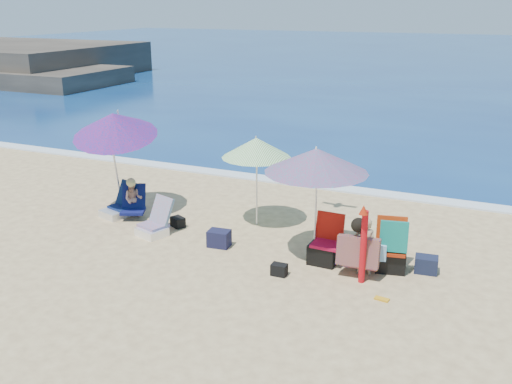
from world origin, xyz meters
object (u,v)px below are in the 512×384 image
at_px(chair_navy, 119,207).
at_px(person_center, 362,248).
at_px(person_left, 133,199).
at_px(umbrella_blue, 114,125).
at_px(chair_rainbow, 155,225).
at_px(camp_chair_left, 325,249).
at_px(furled_umbrella, 363,240).
at_px(camp_chair_right, 391,252).
at_px(umbrella_striped, 256,148).
at_px(umbrella_turquoise, 317,161).

height_order(chair_navy, person_center, person_center).
bearing_deg(person_left, umbrella_blue, 174.03).
distance_m(chair_rainbow, camp_chair_left, 3.47).
bearing_deg(umbrella_blue, furled_umbrella, -10.70).
distance_m(camp_chair_right, person_center, 0.58).
distance_m(umbrella_striped, furled_umbrella, 3.25).
relative_size(furled_umbrella, person_center, 1.34).
bearing_deg(furled_umbrella, person_center, 105.68).
height_order(chair_rainbow, person_center, person_center).
relative_size(camp_chair_left, person_center, 0.85).
relative_size(chair_navy, camp_chair_left, 0.96).
height_order(camp_chair_left, camp_chair_right, camp_chair_right).
height_order(umbrella_striped, umbrella_blue, umbrella_blue).
xyz_separation_m(umbrella_turquoise, camp_chair_left, (0.24, -0.10, -1.55)).
bearing_deg(person_left, umbrella_turquoise, -5.76).
bearing_deg(person_center, camp_chair_right, 41.98).
bearing_deg(umbrella_turquoise, person_center, -18.62).
distance_m(camp_chair_left, person_left, 4.44).
xyz_separation_m(umbrella_turquoise, camp_chair_right, (1.35, 0.05, -1.47)).
bearing_deg(chair_rainbow, camp_chair_left, 1.97).
distance_m(camp_chair_right, person_left, 5.54).
distance_m(umbrella_turquoise, furled_umbrella, 1.58).
bearing_deg(camp_chair_left, chair_rainbow, -178.03).
bearing_deg(camp_chair_right, chair_navy, 177.05).
xyz_separation_m(umbrella_turquoise, chair_navy, (-4.52, 0.36, -1.62)).
distance_m(furled_umbrella, person_center, 0.38).
bearing_deg(chair_rainbow, camp_chair_right, 3.40).
distance_m(umbrella_blue, chair_navy, 1.78).
height_order(furled_umbrella, person_center, furled_umbrella).
distance_m(umbrella_striped, person_left, 2.91).
bearing_deg(chair_rainbow, chair_navy, 156.00).
bearing_deg(furled_umbrella, umbrella_striped, 147.14).
distance_m(camp_chair_left, person_center, 0.77).
distance_m(umbrella_turquoise, umbrella_blue, 4.58).
bearing_deg(chair_navy, camp_chair_right, -2.95).
distance_m(furled_umbrella, camp_chair_left, 1.05).
xyz_separation_m(umbrella_turquoise, chair_rainbow, (-3.22, -0.22, -1.62)).
xyz_separation_m(furled_umbrella, person_center, (-0.08, 0.27, -0.26)).
xyz_separation_m(umbrella_striped, person_center, (2.56, -1.43, -1.13)).
bearing_deg(person_left, umbrella_striped, 15.06).
xyz_separation_m(umbrella_blue, person_center, (5.49, -0.78, -1.47)).
relative_size(camp_chair_left, camp_chair_right, 0.92).
relative_size(umbrella_striped, camp_chair_right, 1.96).
xyz_separation_m(umbrella_striped, camp_chair_left, (1.85, -1.21, -1.36)).
height_order(chair_rainbow, camp_chair_left, camp_chair_left).
xyz_separation_m(chair_navy, chair_rainbow, (1.29, -0.57, 0.00)).
bearing_deg(camp_chair_right, person_left, 176.20).
xyz_separation_m(umbrella_turquoise, person_center, (0.94, -0.32, -1.32)).
distance_m(umbrella_striped, chair_navy, 3.32).
bearing_deg(umbrella_striped, chair_rainbow, -140.52).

